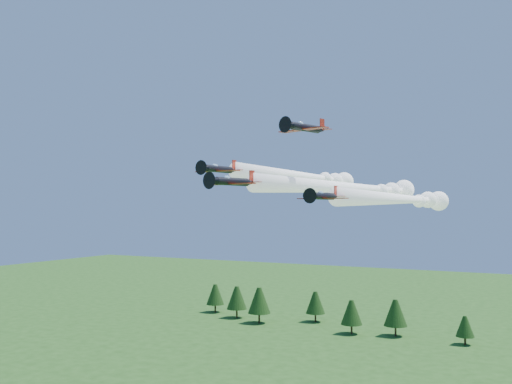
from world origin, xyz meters
The scene contains 5 objects.
plane_lead centered at (5.31, 21.12, 42.15)m, with size 16.80×51.07×3.70m.
plane_left centered at (-5.09, 26.05, 44.43)m, with size 10.93×44.73×3.70m.
plane_right centered at (12.06, 26.76, 40.33)m, with size 11.04×50.34×3.70m.
plane_slot centered at (2.29, 7.32, 50.47)m, with size 8.30×9.21×2.91m.
treeline centered at (-18.17, 107.69, 6.71)m, with size 173.69×18.93×11.98m.
Camera 1 is at (34.25, -68.43, 38.76)m, focal length 40.00 mm.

